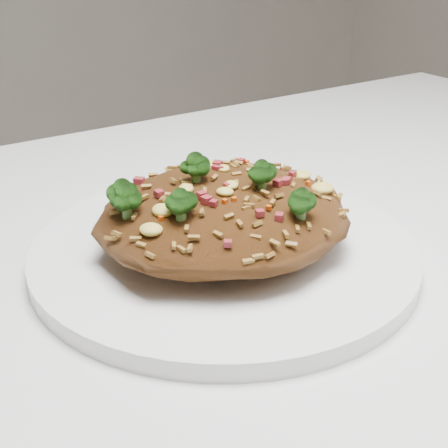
% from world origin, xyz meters
% --- Properties ---
extents(dining_table, '(1.20, 0.80, 0.75)m').
position_xyz_m(dining_table, '(0.00, 0.00, 0.66)').
color(dining_table, silver).
rests_on(dining_table, ground).
extents(plate, '(0.29, 0.29, 0.01)m').
position_xyz_m(plate, '(-0.04, 0.04, 0.76)').
color(plate, white).
rests_on(plate, dining_table).
extents(fried_rice, '(0.19, 0.17, 0.07)m').
position_xyz_m(fried_rice, '(-0.04, 0.04, 0.79)').
color(fried_rice, brown).
rests_on(fried_rice, plate).
extents(fork, '(0.13, 0.12, 0.00)m').
position_xyz_m(fork, '(0.04, 0.11, 0.77)').
color(fork, silver).
rests_on(fork, plate).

